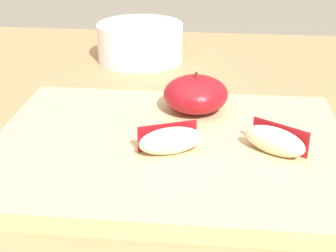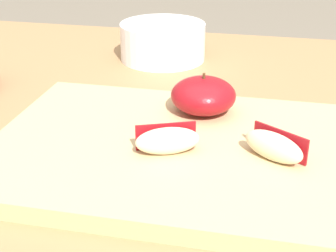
{
  "view_description": "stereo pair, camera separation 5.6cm",
  "coord_description": "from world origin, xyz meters",
  "px_view_note": "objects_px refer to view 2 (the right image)",
  "views": [
    {
      "loc": [
        0.1,
        -0.56,
        1.04
      ],
      "look_at": [
        0.05,
        -0.06,
        0.8
      ],
      "focal_mm": 53.41,
      "sensor_mm": 36.0,
      "label": 1
    },
    {
      "loc": [
        0.16,
        -0.55,
        1.04
      ],
      "look_at": [
        0.05,
        -0.06,
        0.8
      ],
      "focal_mm": 53.41,
      "sensor_mm": 36.0,
      "label": 2
    }
  ],
  "objects_px": {
    "apple_half_skin_up": "(203,95)",
    "ceramic_fruit_bowl": "(163,40)",
    "cutting_board": "(168,149)",
    "apple_wedge_left": "(274,146)",
    "apple_wedge_right": "(167,140)"
  },
  "relations": [
    {
      "from": "cutting_board",
      "to": "ceramic_fruit_bowl",
      "type": "xyz_separation_m",
      "value": [
        -0.09,
        0.35,
        0.02
      ]
    },
    {
      "from": "cutting_board",
      "to": "ceramic_fruit_bowl",
      "type": "distance_m",
      "value": 0.37
    },
    {
      "from": "apple_half_skin_up",
      "to": "apple_wedge_right",
      "type": "xyz_separation_m",
      "value": [
        -0.02,
        -0.12,
        -0.01
      ]
    },
    {
      "from": "apple_half_skin_up",
      "to": "cutting_board",
      "type": "bearing_deg",
      "value": -105.88
    },
    {
      "from": "apple_half_skin_up",
      "to": "apple_wedge_right",
      "type": "bearing_deg",
      "value": -100.03
    },
    {
      "from": "apple_half_skin_up",
      "to": "apple_wedge_left",
      "type": "xyz_separation_m",
      "value": [
        0.09,
        -0.11,
        -0.01
      ]
    },
    {
      "from": "cutting_board",
      "to": "apple_wedge_right",
      "type": "height_order",
      "value": "apple_wedge_right"
    },
    {
      "from": "apple_half_skin_up",
      "to": "apple_wedge_right",
      "type": "height_order",
      "value": "apple_half_skin_up"
    },
    {
      "from": "apple_wedge_left",
      "to": "apple_wedge_right",
      "type": "bearing_deg",
      "value": -174.25
    },
    {
      "from": "cutting_board",
      "to": "apple_wedge_left",
      "type": "relative_size",
      "value": 5.63
    },
    {
      "from": "apple_half_skin_up",
      "to": "apple_wedge_left",
      "type": "relative_size",
      "value": 1.16
    },
    {
      "from": "apple_half_skin_up",
      "to": "ceramic_fruit_bowl",
      "type": "height_order",
      "value": "apple_half_skin_up"
    },
    {
      "from": "cutting_board",
      "to": "apple_half_skin_up",
      "type": "distance_m",
      "value": 0.1
    },
    {
      "from": "apple_wedge_right",
      "to": "ceramic_fruit_bowl",
      "type": "xyz_separation_m",
      "value": [
        -0.09,
        0.38,
        -0.0
      ]
    },
    {
      "from": "apple_half_skin_up",
      "to": "ceramic_fruit_bowl",
      "type": "bearing_deg",
      "value": 113.42
    }
  ]
}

